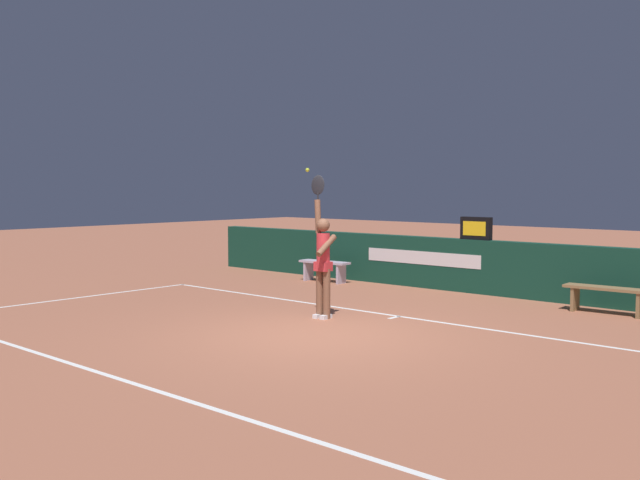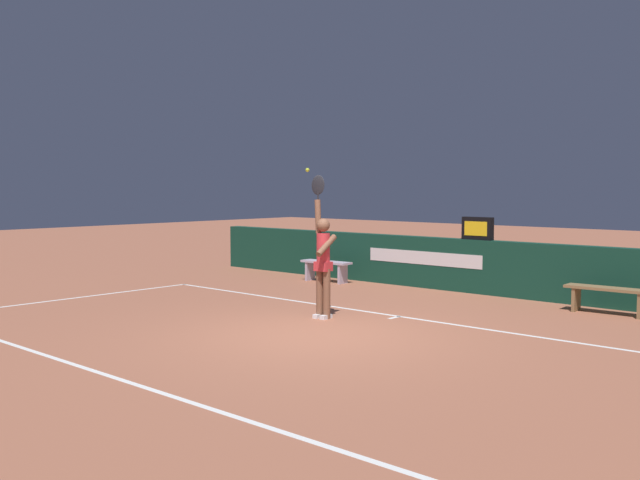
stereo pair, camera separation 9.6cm
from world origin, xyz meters
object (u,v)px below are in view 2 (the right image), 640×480
object	(u,v)px
tennis_player	(323,259)
courtside_bench_near	(326,266)
tennis_ball	(307,170)
speed_display	(478,228)
courtside_bench_far	(608,294)

from	to	relation	value
tennis_player	courtside_bench_near	size ratio (longest dim) A/B	1.89
tennis_ball	speed_display	bearing A→B (deg)	83.17
tennis_player	courtside_bench_far	size ratio (longest dim) A/B	1.65
tennis_player	tennis_ball	bearing A→B (deg)	-104.84
courtside_bench_near	courtside_bench_far	distance (m)	6.61
speed_display	courtside_bench_near	xyz separation A→B (m)	(-3.57, -0.83, -1.01)
speed_display	tennis_player	size ratio (longest dim) A/B	0.28
tennis_ball	courtside_bench_far	size ratio (longest dim) A/B	0.04
speed_display	tennis_ball	bearing A→B (deg)	-96.83
speed_display	courtside_bench_near	size ratio (longest dim) A/B	0.52
courtside_bench_near	tennis_player	bearing A→B (deg)	-49.04
tennis_ball	courtside_bench_near	bearing A→B (deg)	127.94
tennis_ball	courtside_bench_near	world-z (taller)	tennis_ball
tennis_player	speed_display	bearing A→B (deg)	83.74
courtside_bench_far	courtside_bench_near	bearing A→B (deg)	-179.06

